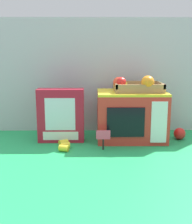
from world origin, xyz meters
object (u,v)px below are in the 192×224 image
at_px(cookie_set_box, 61,115).
at_px(price_sign, 103,137).
at_px(loose_toy_apple, 179,134).
at_px(loose_toy_banana, 64,145).
at_px(toy_microwave, 131,116).
at_px(food_groups_crate, 135,86).

bearing_deg(cookie_set_box, price_sign, -33.84).
bearing_deg(loose_toy_apple, loose_toy_banana, -166.91).
height_order(toy_microwave, loose_toy_apple, toy_microwave).
bearing_deg(food_groups_crate, price_sign, -135.63).
distance_m(toy_microwave, cookie_set_box, 0.38).
relative_size(toy_microwave, loose_toy_banana, 2.76).
height_order(price_sign, loose_toy_banana, price_sign).
bearing_deg(toy_microwave, food_groups_crate, 0.52).
height_order(food_groups_crate, loose_toy_banana, food_groups_crate).
xyz_separation_m(price_sign, loose_toy_banana, (-0.19, 0.02, -0.05)).
bearing_deg(loose_toy_banana, food_groups_crate, 21.95).
relative_size(cookie_set_box, loose_toy_apple, 4.44).
distance_m(food_groups_crate, price_sign, 0.34).
bearing_deg(food_groups_crate, cookie_set_box, -176.44).
bearing_deg(loose_toy_banana, loose_toy_apple, 13.09).
height_order(food_groups_crate, price_sign, food_groups_crate).
xyz_separation_m(cookie_set_box, loose_toy_banana, (0.03, -0.13, -0.13)).
bearing_deg(cookie_set_box, food_groups_crate, 3.56).
bearing_deg(food_groups_crate, loose_toy_apple, -1.14).
height_order(toy_microwave, price_sign, toy_microwave).
xyz_separation_m(food_groups_crate, loose_toy_apple, (0.25, -0.01, -0.26)).
distance_m(cookie_set_box, loose_toy_banana, 0.18).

